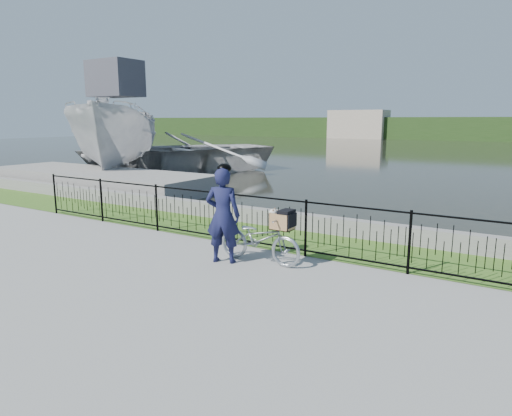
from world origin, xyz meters
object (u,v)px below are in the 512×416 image
Objects in this scene: boat_near at (119,137)px; boat_far at (177,152)px; bicycle_rig at (260,238)px; cyclist at (223,214)px; dock at (97,180)px.

boat_near is 3.29m from boat_far.
bicycle_rig is at bearing -42.71° from boat_far.
boat_far is at bearing 134.80° from cyclist.
bicycle_rig is (10.43, -4.70, 0.12)m from dock.
cyclist is (-0.61, -0.35, 0.46)m from bicycle_rig.
boat_far reaches higher than cyclist.
boat_far is (-10.89, 10.97, 0.09)m from cyclist.
bicycle_rig is at bearing -24.23° from dock.
bicycle_rig reaches higher than dock.
boat_near is at bearing 145.96° from cyclist.
boat_near reaches higher than boat_far.
bicycle_rig is at bearing -31.53° from boat_near.
boat_near is at bearing 123.14° from dock.
boat_near is (-12.29, 7.54, 1.41)m from bicycle_rig.
bicycle_rig is 0.19× the size of boat_near.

